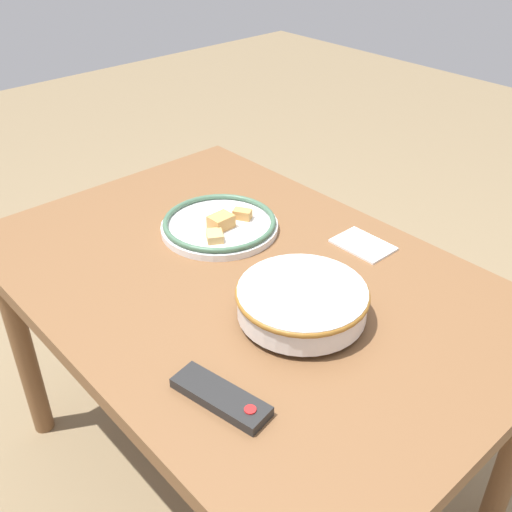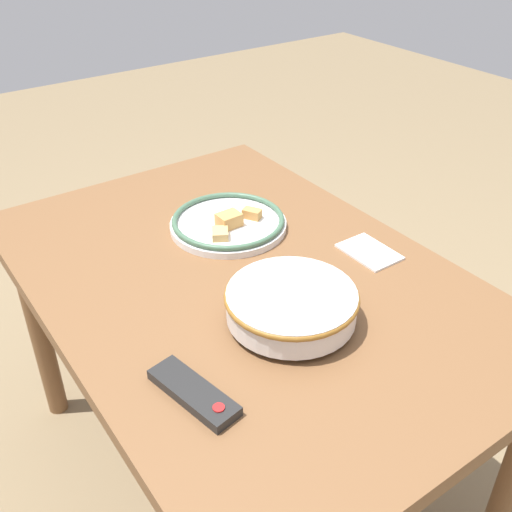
% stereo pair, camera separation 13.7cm
% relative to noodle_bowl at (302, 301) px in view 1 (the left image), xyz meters
% --- Properties ---
extents(ground_plane, '(8.00, 8.00, 0.00)m').
position_rel_noodle_bowl_xyz_m(ground_plane, '(0.20, -0.01, -0.75)').
color(ground_plane, '#7F6B4C').
extents(dining_table, '(1.27, 0.87, 0.71)m').
position_rel_noodle_bowl_xyz_m(dining_table, '(0.20, -0.01, -0.13)').
color(dining_table, brown).
rests_on(dining_table, ground_plane).
extents(noodle_bowl, '(0.27, 0.27, 0.07)m').
position_rel_noodle_bowl_xyz_m(noodle_bowl, '(0.00, 0.00, 0.00)').
color(noodle_bowl, silver).
rests_on(noodle_bowl, dining_table).
extents(food_plate, '(0.30, 0.30, 0.05)m').
position_rel_noodle_bowl_xyz_m(food_plate, '(0.39, -0.10, -0.03)').
color(food_plate, white).
rests_on(food_plate, dining_table).
extents(tv_remote, '(0.20, 0.09, 0.02)m').
position_rel_noodle_bowl_xyz_m(tv_remote, '(-0.07, 0.27, -0.03)').
color(tv_remote, black).
rests_on(tv_remote, dining_table).
extents(folded_napkin, '(0.14, 0.10, 0.01)m').
position_rel_noodle_bowl_xyz_m(folded_napkin, '(0.09, -0.32, -0.04)').
color(folded_napkin, white).
rests_on(folded_napkin, dining_table).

